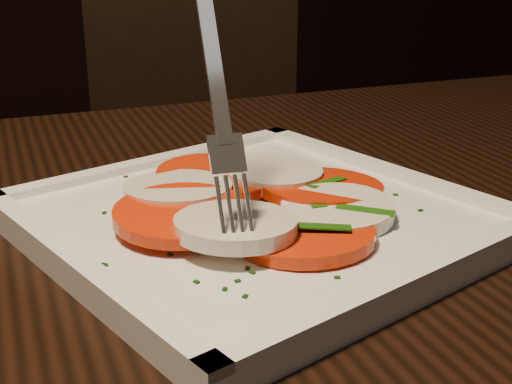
# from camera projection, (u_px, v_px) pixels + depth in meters

# --- Properties ---
(table) EXTENTS (1.21, 0.82, 0.75)m
(table) POSITION_uv_depth(u_px,v_px,m) (325.00, 343.00, 0.55)
(table) COLOR black
(table) RESTS_ON ground
(chair) EXTENTS (0.52, 0.52, 0.93)m
(chair) POSITION_uv_depth(u_px,v_px,m) (197.00, 151.00, 1.41)
(chair) COLOR black
(chair) RESTS_ON ground
(plate) EXTENTS (0.36, 0.36, 0.01)m
(plate) POSITION_uv_depth(u_px,v_px,m) (256.00, 222.00, 0.50)
(plate) COLOR white
(plate) RESTS_ON table
(caprese_salad) EXTENTS (0.23, 0.22, 0.02)m
(caprese_salad) POSITION_uv_depth(u_px,v_px,m) (256.00, 201.00, 0.50)
(caprese_salad) COLOR red
(caprese_salad) RESTS_ON plate
(fork) EXTENTS (0.05, 0.10, 0.17)m
(fork) POSITION_uv_depth(u_px,v_px,m) (210.00, 70.00, 0.44)
(fork) COLOR white
(fork) RESTS_ON caprese_salad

